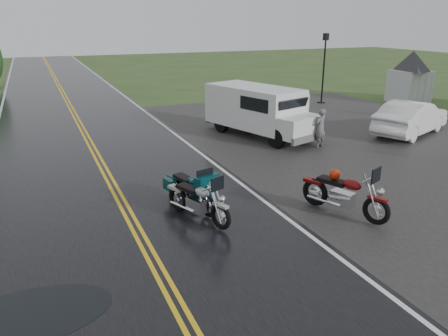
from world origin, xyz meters
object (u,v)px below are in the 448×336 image
visitor_center (412,64)px  lamp_post_far_right (324,69)px  van_white (278,121)px  motorcycle_red (378,200)px  motorcycle_teal (208,196)px  motorcycle_silver (221,207)px  person_at_van (320,129)px  sedan_white (411,118)px

visitor_center → lamp_post_far_right: visitor_center is taller
visitor_center → van_white: size_ratio=2.79×
motorcycle_red → motorcycle_teal: 4.31m
motorcycle_silver → van_white: 7.79m
motorcycle_silver → person_at_van: person_at_van is taller
van_white → motorcycle_red: bearing=-117.8°
motorcycle_silver → lamp_post_far_right: (12.77, 13.65, 1.48)m
visitor_center → lamp_post_far_right: size_ratio=3.72×
motorcycle_silver → sedan_white: size_ratio=0.48×
motorcycle_teal → van_white: 7.21m
motorcycle_silver → person_at_van: size_ratio=1.42×
van_white → motorcycle_silver: bearing=-147.9°
person_at_van → motorcycle_teal: bearing=10.1°
motorcycle_teal → person_at_van: (6.71, 4.49, 0.14)m
sedan_white → motorcycle_teal: bearing=89.7°
motorcycle_teal → motorcycle_silver: 0.81m
visitor_center → sedan_white: size_ratio=3.42×
motorcycle_red → motorcycle_silver: bearing=138.1°
person_at_van → motorcycle_red: bearing=42.2°
sedan_white → visitor_center: bearing=-66.5°
sedan_white → lamp_post_far_right: size_ratio=1.09×
motorcycle_red → motorcycle_silver: (-3.72, 1.34, -0.07)m
motorcycle_teal → person_at_van: 8.07m
lamp_post_far_right → motorcycle_silver: bearing=-133.1°
van_white → lamp_post_far_right: 10.98m
motorcycle_silver → van_white: size_ratio=0.40×
motorcycle_red → person_at_van: size_ratio=1.56×
person_at_van → sedan_white: (5.09, 0.15, -0.03)m
person_at_van → sedan_white: 5.10m
motorcycle_silver → van_white: bearing=28.0°
visitor_center → motorcycle_teal: visitor_center is taller
visitor_center → person_at_van: (-11.38, -6.49, -1.60)m
van_white → person_at_van: (1.64, -0.61, -0.33)m
visitor_center → motorcycle_silver: visitor_center is taller
motorcycle_red → motorcycle_teal: (-3.74, 2.15, -0.08)m
motorcycle_red → sedan_white: bearing=17.9°
motorcycle_teal → motorcycle_silver: motorcycle_silver is taller
motorcycle_teal → motorcycle_silver: size_ratio=0.98×
motorcycle_red → van_white: 7.38m
van_white → lamp_post_far_right: bearing=27.6°
sedan_white → motorcycle_silver: bearing=93.1°
motorcycle_red → person_at_van: bearing=43.7°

